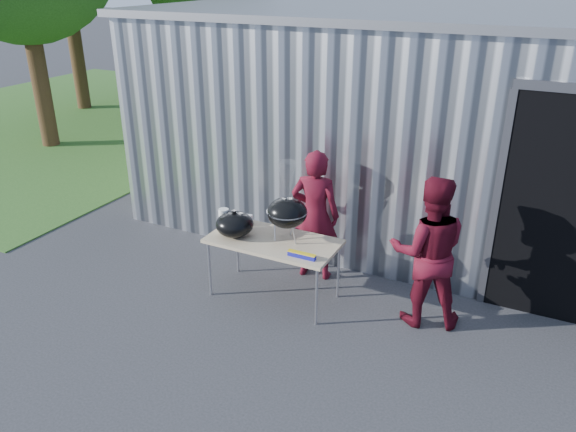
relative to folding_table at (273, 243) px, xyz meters
The scene contains 11 objects.
ground 1.01m from the folding_table, 75.86° to the right, with size 80.00×80.00×0.00m, color #2D2D2F.
building 4.12m from the folding_table, 74.33° to the left, with size 8.20×6.20×3.10m.
grass_patch 10.32m from the folding_table, 149.00° to the left, with size 10.00×12.00×0.02m, color #2D591E.
folding_table is the anchor object (origin of this frame).
kettle_grill 0.48m from the folding_table, 24.61° to the left, with size 0.46×0.46×0.94m.
grill_lid 0.50m from the folding_table, 167.52° to the right, with size 0.44×0.44×0.32m.
paper_towels 0.66m from the folding_table, behind, with size 0.12×0.12×0.28m, color white.
white_tub 0.61m from the folding_table, 156.45° to the left, with size 0.20×0.15×0.10m, color white.
foil_box 0.54m from the folding_table, 27.62° to the right, with size 0.32×0.06×0.06m.
person_cook 0.72m from the folding_table, 72.01° to the left, with size 0.61×0.40×1.66m, color #530C1A.
person_bystander 1.73m from the folding_table, 10.08° to the left, with size 0.83×0.64×1.70m, color #530C1A.
Camera 1 is at (2.55, -4.39, 3.61)m, focal length 35.00 mm.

